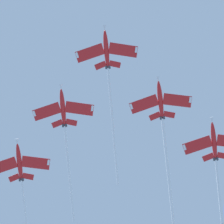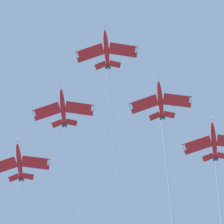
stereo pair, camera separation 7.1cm
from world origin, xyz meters
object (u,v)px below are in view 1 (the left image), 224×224
jet_left_wing (164,133)px  jet_right_wing (65,127)px  jet_right_outer (22,186)px  jet_lead (108,72)px  jet_left_outer (216,162)px

jet_left_wing → jet_right_wing: 31.80m
jet_left_wing → jet_right_outer: (-26.80, 40.84, -3.43)m
jet_lead → jet_left_wing: size_ratio=0.99×
jet_left_outer → jet_right_outer: jet_right_outer is taller
jet_lead → jet_right_wing: 22.51m
jet_left_wing → jet_left_outer: (18.25, -2.87, -3.97)m
jet_left_wing → jet_right_outer: jet_left_wing is taller
jet_right_wing → jet_left_outer: size_ratio=0.95×
jet_left_wing → jet_right_wing: size_ratio=1.14×
jet_right_wing → jet_lead: bearing=-86.8°
jet_lead → jet_right_outer: jet_lead is taller
jet_left_wing → jet_left_outer: size_ratio=1.08×
jet_lead → jet_right_wing: jet_lead is taller
jet_lead → jet_left_outer: bearing=2.0°
jet_lead → jet_left_outer: size_ratio=1.07×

